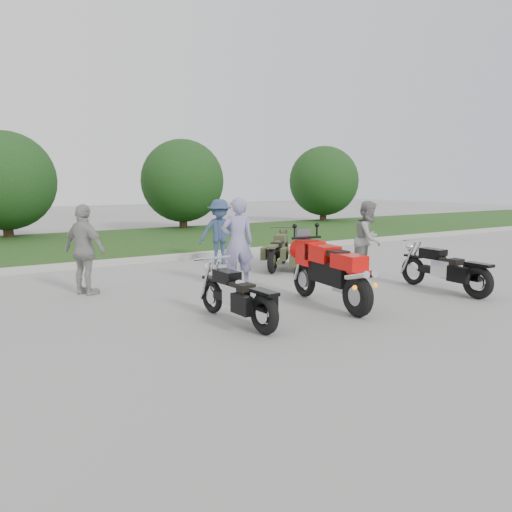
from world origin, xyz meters
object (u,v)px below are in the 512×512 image
cruiser_sidecar (293,254)px  person_back (85,250)px  sportbike_red (331,271)px  cruiser_right (448,271)px  cruiser_left (239,299)px  person_grey (368,239)px  person_stripe (238,243)px  person_denim (220,232)px

cruiser_sidecar → person_back: size_ratio=1.09×
sportbike_red → cruiser_right: bearing=-1.6°
sportbike_red → cruiser_right: 2.74m
cruiser_left → person_grey: person_grey is taller
sportbike_red → person_grey: bearing=39.2°
sportbike_red → person_stripe: size_ratio=1.24×
cruiser_sidecar → person_denim: (-1.13, 1.70, 0.47)m
sportbike_red → person_back: size_ratio=1.31×
sportbike_red → cruiser_left: size_ratio=1.12×
cruiser_right → person_grey: size_ratio=1.24×
cruiser_left → cruiser_right: bearing=-6.6°
cruiser_left → cruiser_right: cruiser_right is taller
cruiser_sidecar → person_grey: bearing=-15.5°
cruiser_sidecar → person_stripe: 2.50m
person_denim → person_back: size_ratio=0.98×
sportbike_red → cruiser_left: (-1.89, -0.09, -0.24)m
cruiser_left → person_denim: size_ratio=1.19×
sportbike_red → person_back: (-3.37, 3.24, 0.23)m
cruiser_right → person_stripe: 4.22m
sportbike_red → person_stripe: person_stripe is taller
person_grey → person_back: 6.15m
person_stripe → person_denim: person_stripe is taller
sportbike_red → cruiser_left: bearing=-171.4°
cruiser_left → person_denim: bearing=61.5°
cruiser_left → person_stripe: size_ratio=1.10×
cruiser_sidecar → person_grey: (0.92, -1.66, 0.48)m
sportbike_red → person_denim: 5.10m
cruiser_right → person_stripe: size_ratio=1.16×
sportbike_red → cruiser_sidecar: sportbike_red is taller
cruiser_right → cruiser_left: bearing=177.8°
sportbike_red → cruiser_sidecar: 3.76m
person_grey → person_back: person_back is taller
sportbike_red → cruiser_right: (2.71, -0.35, -0.22)m
sportbike_red → person_grey: 3.11m
cruiser_sidecar → person_denim: bearing=169.2°
person_back → sportbike_red: bearing=-161.9°
cruiser_left → cruiser_sidecar: 4.96m
person_denim → person_back: person_back is taller
cruiser_right → person_back: (-6.08, 3.59, 0.45)m
person_back → person_grey: bearing=-132.4°
sportbike_red → person_back: person_back is taller
person_denim → person_grey: bearing=-40.0°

